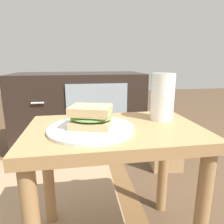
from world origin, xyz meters
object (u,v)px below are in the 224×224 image
Objects in this scene: tv_cabinet at (80,111)px; beer_glass at (162,97)px; sandwich_front at (91,117)px; paper_bag at (167,145)px; plate at (91,128)px.

tv_cabinet is 0.97m from beer_glass.
paper_bag is at bearing 45.48° from sandwich_front.
paper_bag is (0.50, 0.51, -0.31)m from plate.
sandwich_front reaches higher than plate.
beer_glass is at bearing 16.85° from plate.
tv_cabinet reaches higher than paper_bag.
sandwich_front is at bearing -134.52° from paper_bag.
sandwich_front is at bearing -163.15° from beer_glass.
beer_glass reaches higher than sandwich_front.
plate is at bearing -134.52° from paper_bag.
sandwich_front is 0.92× the size of beer_glass.
tv_cabinet is 0.99m from sandwich_front.
tv_cabinet is 0.72m from paper_bag.
tv_cabinet is at bearing 138.92° from paper_bag.
tv_cabinet is at bearing 91.99° from sandwich_front.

